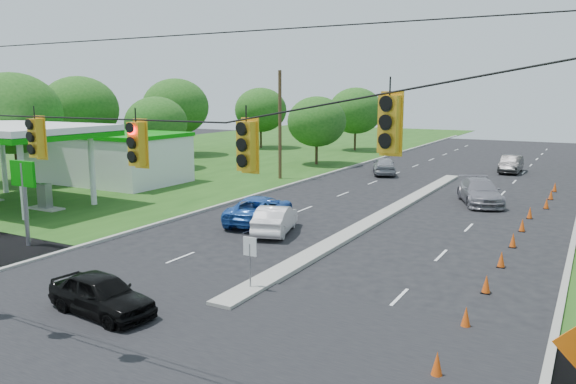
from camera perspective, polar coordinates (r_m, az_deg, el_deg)
The scene contains 32 objects.
ground at distance 16.70m, azimuth -15.51°, elevation -15.90°, with size 160.00×160.00×0.00m, color black.
grass_left at distance 51.44m, azimuth -23.88°, elevation 1.16°, with size 40.00×160.00×0.06m, color #1E4714.
cross_street at distance 16.70m, azimuth -15.51°, elevation -15.90°, with size 160.00×14.00×0.02m, color black.
curb_left at distance 46.16m, azimuth 1.77°, elevation 1.10°, with size 0.25×110.00×0.16m, color gray.
median at distance 34.10m, azimuth 9.96°, elevation -2.28°, with size 1.00×34.00×0.18m, color gray.
median_sign at distance 20.56m, azimuth -3.88°, elevation -6.19°, with size 0.55×0.06×2.05m.
signal_span at distance 14.59m, azimuth -19.30°, elevation 0.67°, with size 25.60×0.32×9.00m.
utility_pole_far_left at distance 46.82m, azimuth -0.83°, elevation 6.77°, with size 0.28×0.28×9.00m, color #422D1C.
gas_station at distance 46.40m, azimuth -19.10°, elevation 3.80°, with size 18.40×19.70×5.20m.
cone_0 at distance 15.51m, azimuth 14.90°, elevation -16.56°, with size 0.32×0.32×0.70m, color #DC4D0F.
cone_1 at distance 18.64m, azimuth 17.63°, elevation -12.02°, with size 0.32×0.32×0.70m, color #DC4D0F.
cone_2 at distance 21.89m, azimuth 19.50°, elevation -8.79°, with size 0.32×0.32×0.70m, color #DC4D0F.
cone_3 at distance 25.20m, azimuth 20.86°, elevation -6.40°, with size 0.32×0.32×0.70m, color #DC4D0F.
cone_4 at distance 28.56m, azimuth 21.89°, elevation -4.56°, with size 0.32×0.32×0.70m, color #DC4D0F.
cone_5 at distance 31.95m, azimuth 22.70°, elevation -3.12°, with size 0.32×0.32×0.70m, color #DC4D0F.
cone_6 at distance 35.36m, azimuth 23.36°, elevation -1.94°, with size 0.32×0.32×0.70m, color #DC4D0F.
cone_7 at distance 38.74m, azimuth 24.78°, elevation -1.06°, with size 0.32×0.32×0.70m, color #DC4D0F.
cone_8 at distance 42.18m, azimuth 25.16°, elevation -0.24°, with size 0.32×0.32×0.70m, color #DC4D0F.
cone_9 at distance 45.63m, azimuth 25.48°, elevation 0.45°, with size 0.32×0.32×0.70m, color #DC4D0F.
tree_1 at distance 49.79m, azimuth -26.18°, elevation 7.18°, with size 7.56×7.56×8.82m.
tree_2 at distance 54.80m, azimuth -13.25°, elevation 6.82°, with size 5.88×5.88×6.86m.
tree_3 at distance 66.22m, azimuth -11.33°, elevation 8.48°, with size 7.56×7.56×8.82m.
tree_4 at distance 73.61m, azimuth -2.79°, elevation 8.32°, with size 6.72×6.72×7.84m.
tree_5 at distance 56.36m, azimuth 2.94°, elevation 7.15°, with size 5.88×5.88×6.86m.
tree_6 at distance 70.83m, azimuth 6.88°, elevation 8.20°, with size 6.72×6.72×7.84m.
tree_14 at distance 59.09m, azimuth -20.44°, elevation 7.88°, with size 7.56×7.56×8.82m.
black_sedan at distance 19.63m, azimuth -18.42°, elevation -9.84°, with size 1.65×4.09×1.39m, color black.
white_sedan at distance 29.13m, azimuth -1.29°, elevation -2.78°, with size 1.54×4.42×1.46m, color white.
blue_pickup at distance 31.38m, azimuth -2.89°, elevation -1.77°, with size 2.56×5.55×1.54m, color #2355AE.
silver_car_far at distance 38.75m, azimuth 18.92°, elevation 0.02°, with size 2.26×5.57×1.62m, color gray.
silver_car_oncoming at distance 50.51m, azimuth 9.74°, elevation 2.64°, with size 1.87×4.64×1.58m, color gray.
dark_car_receding at distance 54.97m, azimuth 21.71°, elevation 2.66°, with size 1.66×4.75×1.57m, color #282727.
Camera 1 is at (10.76, -10.54, 7.22)m, focal length 35.00 mm.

